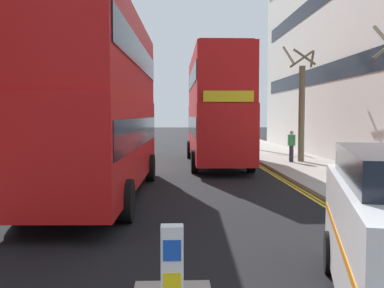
% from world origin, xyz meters
% --- Properties ---
extents(sidewalk_right, '(4.00, 80.00, 0.14)m').
position_xyz_m(sidewalk_right, '(6.50, 16.00, 0.07)').
color(sidewalk_right, '#9E9991').
rests_on(sidewalk_right, ground).
extents(kerb_line_outer, '(0.10, 56.00, 0.01)m').
position_xyz_m(kerb_line_outer, '(4.40, 14.00, 0.00)').
color(kerb_line_outer, yellow).
rests_on(kerb_line_outer, ground).
extents(kerb_line_inner, '(0.10, 56.00, 0.01)m').
position_xyz_m(kerb_line_inner, '(4.24, 14.00, 0.00)').
color(kerb_line_inner, yellow).
rests_on(kerb_line_inner, ground).
extents(keep_left_bollard, '(0.36, 0.28, 1.11)m').
position_xyz_m(keep_left_bollard, '(0.00, 4.68, 0.61)').
color(keep_left_bollard, silver).
rests_on(keep_left_bollard, traffic_island).
extents(double_decker_bus_away, '(3.05, 10.88, 5.64)m').
position_xyz_m(double_decker_bus_away, '(-2.24, 13.26, 3.03)').
color(double_decker_bus_away, red).
rests_on(double_decker_bus_away, ground).
extents(double_decker_bus_oncoming, '(2.82, 10.82, 5.64)m').
position_xyz_m(double_decker_bus_oncoming, '(2.19, 22.28, 3.03)').
color(double_decker_bus_oncoming, red).
rests_on(double_decker_bus_oncoming, ground).
extents(pedestrian_far, '(0.34, 0.22, 1.62)m').
position_xyz_m(pedestrian_far, '(6.05, 22.00, 0.99)').
color(pedestrian_far, '#2D2D38').
rests_on(pedestrian_far, sidewalk_right).
extents(street_tree_near, '(1.80, 1.93, 6.02)m').
position_xyz_m(street_tree_near, '(5.13, 32.47, 3.09)').
color(street_tree_near, '#6B6047').
rests_on(street_tree_near, sidewalk_right).
extents(street_tree_distant, '(1.61, 1.60, 6.02)m').
position_xyz_m(street_tree_distant, '(6.63, 22.33, 3.01)').
color(street_tree_distant, '#6B6047').
rests_on(street_tree_distant, sidewalk_right).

